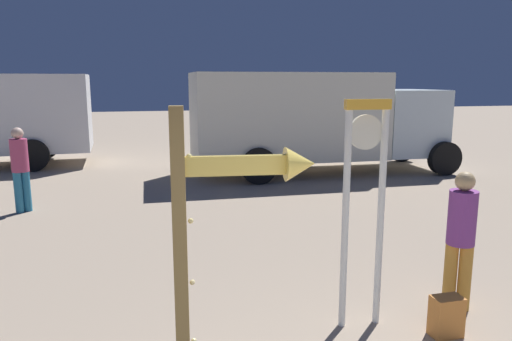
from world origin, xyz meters
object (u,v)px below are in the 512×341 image
(standing_clock, at_px, (364,194))
(person_near_clock, at_px, (461,234))
(backpack, at_px, (446,317))
(person_distant, at_px, (20,165))
(arrow_sign, at_px, (227,220))
(box_truck_near, at_px, (313,118))

(standing_clock, relative_size, person_near_clock, 1.50)
(person_near_clock, bearing_deg, standing_clock, -177.94)
(person_near_clock, height_order, backpack, person_near_clock)
(standing_clock, xyz_separation_m, backpack, (0.72, -0.44, -1.20))
(person_near_clock, height_order, person_distant, person_distant)
(backpack, height_order, person_distant, person_distant)
(arrow_sign, relative_size, person_distant, 1.42)
(backpack, xyz_separation_m, person_distant, (-5.06, 6.03, 0.71))
(backpack, bearing_deg, box_truck_near, 77.87)
(arrow_sign, height_order, box_truck_near, box_truck_near)
(person_distant, bearing_deg, arrow_sign, -67.14)
(standing_clock, distance_m, backpack, 1.46)
(box_truck_near, bearing_deg, arrow_sign, -114.60)
(standing_clock, xyz_separation_m, person_distant, (-4.33, 5.59, -0.48))
(arrow_sign, xyz_separation_m, box_truck_near, (4.12, 9.00, -0.00))
(person_near_clock, bearing_deg, person_distant, 134.89)
(arrow_sign, height_order, backpack, arrow_sign)
(backpack, bearing_deg, standing_clock, 149.02)
(arrow_sign, distance_m, person_near_clock, 3.01)
(person_near_clock, bearing_deg, backpack, -134.66)
(backpack, height_order, box_truck_near, box_truck_near)
(arrow_sign, bearing_deg, box_truck_near, 65.40)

